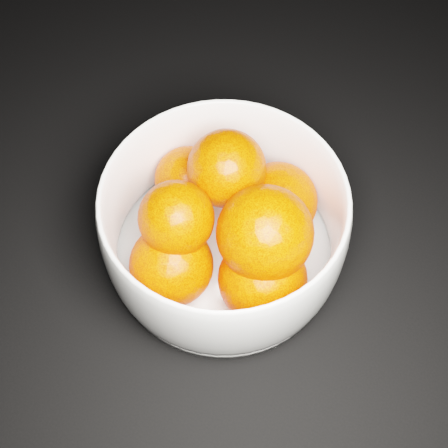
% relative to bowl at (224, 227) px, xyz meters
% --- Properties ---
extents(ground, '(3.00, 3.00, 0.00)m').
position_rel_bowl_xyz_m(ground, '(-0.01, 0.25, -0.06)').
color(ground, black).
rests_on(ground, ground).
extents(bowl, '(0.23, 0.23, 0.11)m').
position_rel_bowl_xyz_m(bowl, '(0.00, 0.00, 0.00)').
color(bowl, white).
rests_on(bowl, ground).
extents(orange_pile, '(0.19, 0.19, 0.13)m').
position_rel_bowl_xyz_m(orange_pile, '(0.01, -0.00, 0.01)').
color(orange_pile, '#EF3A02').
rests_on(orange_pile, bowl).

